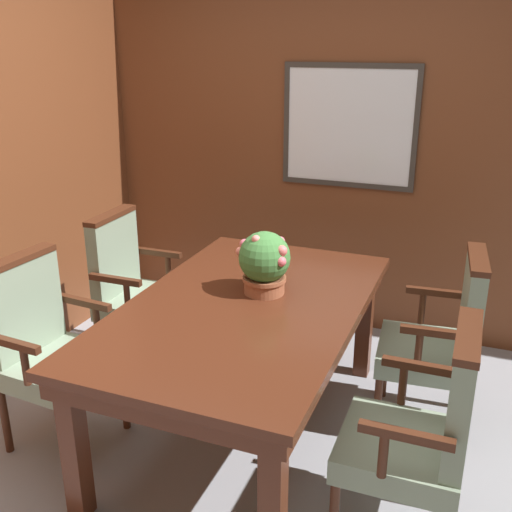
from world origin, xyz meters
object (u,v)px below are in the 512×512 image
(chair_right_far, at_px, (442,336))
(chair_right_near, at_px, (422,430))
(chair_left_far, at_px, (133,285))
(dining_table, at_px, (245,320))
(chair_left_near, at_px, (47,344))
(potted_plant, at_px, (264,262))

(chair_right_far, height_order, chair_right_near, same)
(chair_right_far, bearing_deg, chair_left_far, -95.02)
(dining_table, height_order, chair_right_far, chair_right_far)
(dining_table, distance_m, chair_right_far, 1.03)
(chair_left_near, relative_size, chair_left_far, 1.00)
(chair_right_far, distance_m, chair_left_far, 1.86)
(chair_right_far, bearing_deg, dining_table, -70.38)
(dining_table, bearing_deg, potted_plant, 75.56)
(chair_left_near, bearing_deg, chair_left_far, 5.24)
(chair_left_near, bearing_deg, potted_plant, -55.73)
(dining_table, height_order, potted_plant, potted_plant)
(chair_right_far, distance_m, chair_left_near, 2.02)
(chair_right_far, xyz_separation_m, potted_plant, (-0.89, -0.27, 0.38))
(chair_right_near, distance_m, chair_left_near, 1.85)
(dining_table, distance_m, potted_plant, 0.31)
(dining_table, distance_m, chair_left_near, 1.00)
(chair_left_far, bearing_deg, dining_table, -115.63)
(chair_left_far, bearing_deg, chair_left_near, -179.95)
(chair_left_near, distance_m, chair_left_far, 0.82)
(chair_left_far, xyz_separation_m, potted_plant, (0.98, -0.26, 0.38))
(chair_right_far, bearing_deg, chair_right_near, -5.03)
(chair_right_near, distance_m, chair_left_far, 2.05)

